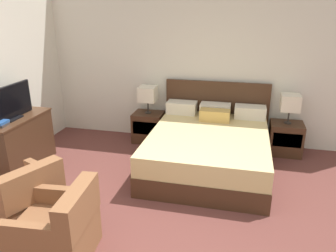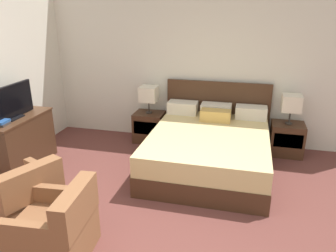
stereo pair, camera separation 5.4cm
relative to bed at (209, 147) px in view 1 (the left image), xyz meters
The scene contains 10 objects.
wall_back 1.60m from the bed, 113.38° to the left, with size 6.21×0.06×2.83m, color silver.
bed is the anchor object (origin of this frame).
nightstand_left 1.38m from the bed, 147.17° to the left, with size 0.51×0.43×0.52m.
nightstand_right 1.38m from the bed, 32.84° to the left, with size 0.51×0.43×0.52m.
table_lamp_left 1.48m from the bed, 147.12° to the left, with size 0.29×0.29×0.47m.
table_lamp_right 1.48m from the bed, 32.89° to the left, with size 0.29×0.29×0.47m.
dresser 2.79m from the bed, 166.14° to the right, with size 0.47×1.10×0.78m.
tv 2.89m from the bed, 164.86° to the right, with size 0.18×0.88×0.48m.
armchair_by_window 2.58m from the bed, 133.87° to the right, with size 0.90×0.90×0.76m.
armchair_companion 2.52m from the bed, 117.38° to the right, with size 0.75×0.74×0.76m.
Camera 1 is at (0.89, -2.27, 2.28)m, focal length 35.00 mm.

